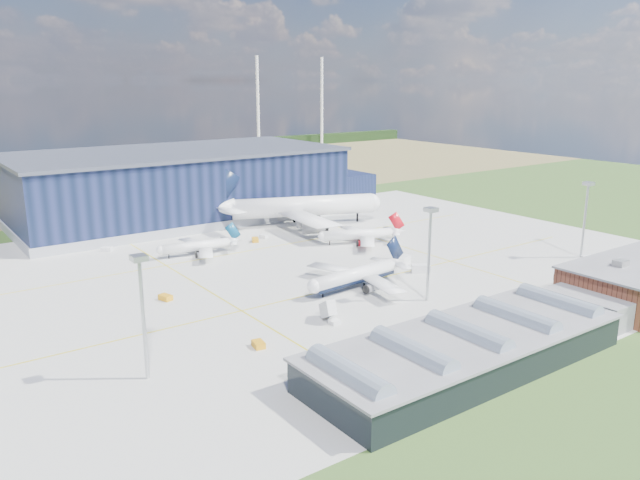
{
  "coord_description": "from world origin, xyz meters",
  "views": [
    {
      "loc": [
        -94.48,
        -130.73,
        51.76
      ],
      "look_at": [
        8.35,
        12.17,
        6.65
      ],
      "focal_mm": 35.0,
      "sensor_mm": 36.0,
      "label": 1
    }
  ],
  "objects": [
    {
      "name": "airliner_regional",
      "position": [
        -18.09,
        40.0,
        4.41
      ],
      "size": [
        30.73,
        30.24,
        8.83
      ],
      "primitive_type": null,
      "rotation": [
        0.0,
        0.0,
        2.99
      ],
      "color": "white",
      "rests_on": "ground"
    },
    {
      "name": "gse_van_a",
      "position": [
        25.81,
        -4.32,
        1.3
      ],
      "size": [
        6.47,
        4.36,
        2.6
      ],
      "primitive_type": "cube",
      "rotation": [
        0.0,
        0.0,
        1.9
      ],
      "color": "white",
      "rests_on": "ground"
    },
    {
      "name": "gse_van_c",
      "position": [
        71.05,
        -35.15,
        1.17
      ],
      "size": [
        5.37,
        3.78,
        2.34
      ],
      "primitive_type": "cube",
      "rotation": [
        0.0,
        0.0,
        1.24
      ],
      "color": "white",
      "rests_on": "ground"
    },
    {
      "name": "gse_cart_b",
      "position": [
        -39.03,
        60.34,
        0.7
      ],
      "size": [
        3.85,
        3.73,
        1.4
      ],
      "primitive_type": "cube",
      "rotation": [
        0.0,
        0.0,
        0.87
      ],
      "color": "white",
      "rests_on": "ground"
    },
    {
      "name": "gse_tug_b",
      "position": [
        -37.13,
        -29.97,
        0.66
      ],
      "size": [
        2.52,
        3.35,
        1.33
      ],
      "primitive_type": "cube",
      "rotation": [
        0.0,
        0.0,
        -0.17
      ],
      "color": "orange",
      "rests_on": "ground"
    },
    {
      "name": "light_mast_east",
      "position": [
        75.0,
        -30.0,
        15.43
      ],
      "size": [
        2.6,
        2.6,
        23.0
      ],
      "color": "#AFB2B6",
      "rests_on": "ground"
    },
    {
      "name": "airstair",
      "position": [
        -17.35,
        -26.55,
        1.68
      ],
      "size": [
        3.35,
        5.61,
        3.36
      ],
      "primitive_type": "cube",
      "rotation": [
        0.0,
        0.0,
        -0.25
      ],
      "color": "white",
      "rests_on": "ground"
    },
    {
      "name": "airliner_navy",
      "position": [
        1.3,
        -12.73,
        5.58
      ],
      "size": [
        37.02,
        36.34,
        11.17
      ],
      "primitive_type": null,
      "rotation": [
        0.0,
        0.0,
        3.23
      ],
      "color": "white",
      "rests_on": "ground"
    },
    {
      "name": "airliner_widebody",
      "position": [
        31.66,
        55.0,
        10.85
      ],
      "size": [
        85.81,
        85.0,
        21.7
      ],
      "primitive_type": null,
      "rotation": [
        0.0,
        0.0,
        -0.38
      ],
      "color": "white",
      "rests_on": "ground"
    },
    {
      "name": "glass_concourse",
      "position": [
        -6.45,
        -60.0,
        3.69
      ],
      "size": [
        78.0,
        23.0,
        8.6
      ],
      "color": "black",
      "rests_on": "ground"
    },
    {
      "name": "farmland",
      "position": [
        0.0,
        220.0,
        0.0
      ],
      "size": [
        600.0,
        220.0,
        0.01
      ],
      "primitive_type": "cube",
      "color": "olive",
      "rests_on": "ground"
    },
    {
      "name": "gse_tug_c",
      "position": [
        4.59,
        43.63,
        0.71
      ],
      "size": [
        3.2,
        3.81,
        1.43
      ],
      "primitive_type": "cube",
      "rotation": [
        0.0,
        0.0,
        -0.42
      ],
      "color": "orange",
      "rests_on": "ground"
    },
    {
      "name": "gse_cart_a",
      "position": [
        9.68,
        46.49,
        0.59
      ],
      "size": [
        2.49,
        3.11,
        1.18
      ],
      "primitive_type": "cube",
      "rotation": [
        0.0,
        0.0,
        0.28
      ],
      "color": "white",
      "rests_on": "ground"
    },
    {
      "name": "airliner_red",
      "position": [
        30.59,
        22.0,
        4.89
      ],
      "size": [
        39.2,
        38.86,
        9.78
      ],
      "primitive_type": null,
      "rotation": [
        0.0,
        0.0,
        2.73
      ],
      "color": "white",
      "rests_on": "ground"
    },
    {
      "name": "car_b",
      "position": [
        32.98,
        -42.0,
        0.64
      ],
      "size": [
        4.1,
        2.38,
        1.28
      ],
      "primitive_type": "imported",
      "rotation": [
        0.0,
        0.0,
        1.29
      ],
      "color": "#99999E",
      "rests_on": "ground"
    },
    {
      "name": "apron",
      "position": [
        0.0,
        10.0,
        0.03
      ],
      "size": [
        220.0,
        160.0,
        0.08
      ],
      "color": "#AEAEA8",
      "rests_on": "ground"
    },
    {
      "name": "hangar",
      "position": [
        2.81,
        94.8,
        11.62
      ],
      "size": [
        145.0,
        62.0,
        26.1
      ],
      "color": "black",
      "rests_on": "ground"
    },
    {
      "name": "gse_tug_a",
      "position": [
        -41.43,
        7.26,
        0.69
      ],
      "size": [
        2.93,
        3.78,
        1.38
      ],
      "primitive_type": "cube",
      "rotation": [
        0.0,
        0.0,
        0.3
      ],
      "color": "orange",
      "rests_on": "ground"
    },
    {
      "name": "light_mast_center",
      "position": [
        10.0,
        -30.0,
        15.43
      ],
      "size": [
        2.6,
        2.6,
        23.0
      ],
      "color": "#AFB2B6",
      "rests_on": "ground"
    },
    {
      "name": "car_a",
      "position": [
        37.01,
        -48.0,
        0.57
      ],
      "size": [
        3.45,
        1.66,
        1.14
      ],
      "primitive_type": "imported",
      "rotation": [
        0.0,
        0.0,
        1.47
      ],
      "color": "#99999E",
      "rests_on": "ground"
    },
    {
      "name": "light_mast_west",
      "position": [
        -60.0,
        -30.0,
        15.43
      ],
      "size": [
        2.6,
        2.6,
        23.0
      ],
      "color": "#AFB2B6",
      "rests_on": "ground"
    },
    {
      "name": "treeline",
      "position": [
        0.0,
        300.0,
        4.0
      ],
      "size": [
        600.0,
        8.0,
        8.0
      ],
      "primitive_type": "cube",
      "color": "black",
      "rests_on": "ground"
    },
    {
      "name": "gse_van_b",
      "position": [
        24.82,
        -12.87,
        1.17
      ],
      "size": [
        5.51,
        4.91,
        2.34
      ],
      "primitive_type": "cube",
      "rotation": [
        0.0,
        0.0,
        0.94
      ],
      "color": "white",
      "rests_on": "ground"
    },
    {
      "name": "ground",
      "position": [
        0.0,
        0.0,
        0.0
      ],
      "size": [
        600.0,
        600.0,
        0.0
      ],
      "primitive_type": "plane",
      "color": "#2B4E1D",
      "rests_on": "ground"
    }
  ]
}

